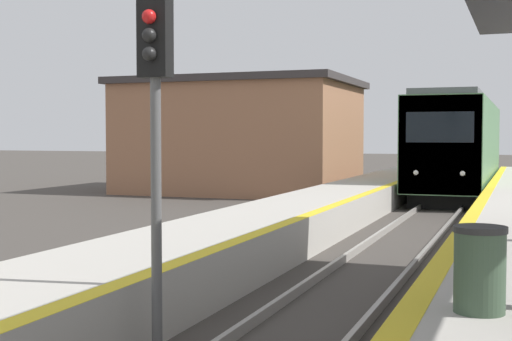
% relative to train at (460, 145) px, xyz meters
% --- Properties ---
extents(train, '(2.78, 16.66, 4.22)m').
position_rel_train_xyz_m(train, '(0.00, 0.00, 0.00)').
color(train, black).
rests_on(train, ground).
extents(signal_near, '(0.36, 0.31, 4.12)m').
position_rel_train_xyz_m(signal_near, '(-1.19, -25.71, 0.75)').
color(signal_near, '#595959').
rests_on(signal_near, ground).
extents(trash_bin, '(0.51, 0.51, 0.83)m').
position_rel_train_xyz_m(trash_bin, '(2.28, -25.66, -0.85)').
color(trash_bin, '#384C38').
rests_on(trash_bin, platform_right).
extents(station_building, '(10.24, 7.87, 5.12)m').
position_rel_train_xyz_m(station_building, '(-9.52, -2.27, 0.43)').
color(station_building, '#9E6B4C').
rests_on(station_building, ground).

